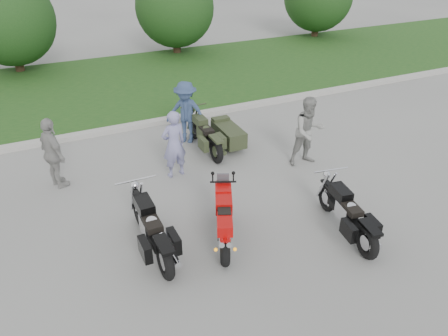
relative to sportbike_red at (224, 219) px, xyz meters
name	(u,v)px	position (x,y,z in m)	size (l,w,h in m)	color
ground	(220,236)	(0.01, 0.20, -0.55)	(80.00, 80.00, 0.00)	#989893
curb	(139,125)	(0.01, 6.20, -0.48)	(60.00, 0.30, 0.15)	#ADAAA3
grass_strip	(110,86)	(0.01, 10.35, -0.48)	(60.00, 8.00, 0.14)	#395E20
tree_mid_left	(9,20)	(-2.99, 13.70, 1.64)	(3.60, 3.60, 4.00)	#3F2B1C
tree_mid_right	(175,7)	(4.01, 13.70, 1.64)	(3.60, 3.60, 4.00)	#3F2B1C
sportbike_red	(224,219)	(0.00, 0.00, 0.00)	(0.95, 1.87, 0.94)	black
cruiser_left	(152,231)	(-1.36, 0.31, -0.07)	(0.40, 2.43, 0.94)	black
cruiser_right	(349,216)	(2.37, -0.86, -0.11)	(0.54, 2.26, 0.87)	black
cruiser_sidecar	(219,135)	(1.65, 3.79, -0.14)	(1.15, 2.29, 0.88)	black
person_stripe	(174,144)	(0.02, 2.92, 0.31)	(0.63, 0.41, 1.73)	#8C8BBD
person_grey	(309,131)	(3.38, 2.04, 0.36)	(0.89, 0.69, 1.83)	gray
person_denim	(186,113)	(1.00, 4.61, 0.35)	(1.17, 0.67, 1.80)	#33466B
person_back	(53,154)	(-2.70, 3.64, 0.33)	(1.03, 0.43, 1.76)	#9C9B97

